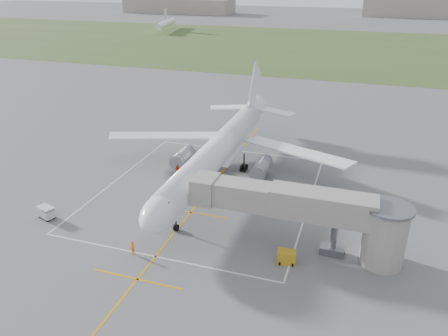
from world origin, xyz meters
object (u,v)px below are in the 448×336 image
(jet_bridge, at_px, (314,213))
(airliner, at_px, (218,151))
(gpu_unit, at_px, (287,257))
(ramp_worker_nose, at_px, (133,248))
(ramp_worker_wing, at_px, (178,171))
(baggage_cart, at_px, (46,212))

(jet_bridge, bearing_deg, airliner, 137.81)
(jet_bridge, xyz_separation_m, gpu_unit, (-2.14, -3.10, -4.04))
(ramp_worker_nose, xyz_separation_m, ramp_worker_wing, (-3.53, 19.92, 0.05))
(jet_bridge, distance_m, ramp_worker_nose, 19.86)
(baggage_cart, distance_m, ramp_worker_nose, 14.41)
(jet_bridge, xyz_separation_m, baggage_cart, (-32.20, -3.41, -3.95))
(ramp_worker_wing, bearing_deg, gpu_unit, 175.62)
(airliner, relative_size, baggage_cart, 18.55)
(airliner, distance_m, gpu_unit, 22.34)
(ramp_worker_wing, bearing_deg, jet_bridge, -175.86)
(airliner, bearing_deg, baggage_cart, -133.01)
(jet_bridge, height_order, ramp_worker_nose, jet_bridge)
(jet_bridge, distance_m, gpu_unit, 5.52)
(jet_bridge, bearing_deg, baggage_cart, -173.95)
(ramp_worker_nose, bearing_deg, ramp_worker_wing, 113.30)
(airliner, relative_size, jet_bridge, 2.00)
(jet_bridge, relative_size, ramp_worker_wing, 13.54)
(jet_bridge, relative_size, gpu_unit, 11.36)
(jet_bridge, relative_size, ramp_worker_nose, 14.34)
(airliner, height_order, jet_bridge, airliner)
(gpu_unit, xyz_separation_m, ramp_worker_wing, (-19.60, 16.14, 0.16))
(airliner, height_order, gpu_unit, airliner)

